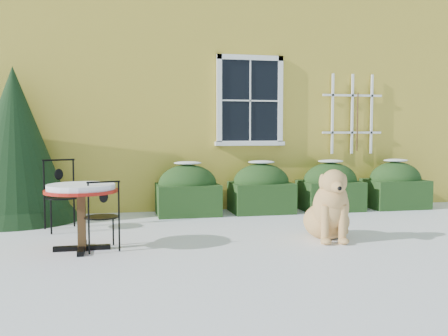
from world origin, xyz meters
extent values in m
plane|color=white|center=(0.00, 0.00, 0.00)|extent=(80.00, 80.00, 0.00)
cube|color=yellow|center=(0.00, 7.00, 3.00)|extent=(12.00, 8.00, 6.00)
cube|color=black|center=(0.90, 2.96, 1.98)|extent=(1.05, 0.03, 1.45)
cube|color=white|center=(0.90, 2.95, 2.75)|extent=(1.23, 0.06, 0.09)
cube|color=white|center=(0.90, 2.95, 1.21)|extent=(1.23, 0.06, 0.09)
cube|color=white|center=(0.33, 2.95, 1.98)|extent=(0.09, 0.06, 1.63)
cube|color=white|center=(1.47, 2.95, 1.98)|extent=(0.09, 0.06, 1.63)
cube|color=white|center=(0.90, 2.94, 1.98)|extent=(0.02, 0.02, 1.45)
cube|color=white|center=(0.90, 2.94, 1.98)|extent=(1.05, 0.02, 0.02)
cube|color=white|center=(0.90, 2.95, 1.20)|extent=(1.29, 0.14, 0.07)
cube|color=white|center=(2.50, 2.94, 1.75)|extent=(0.04, 0.03, 1.50)
cube|color=white|center=(2.90, 2.94, 1.75)|extent=(0.04, 0.03, 1.50)
cube|color=white|center=(3.30, 2.94, 1.75)|extent=(0.04, 0.03, 1.50)
cube|color=white|center=(2.90, 2.94, 1.40)|extent=(1.20, 0.03, 0.04)
cube|color=white|center=(2.90, 2.94, 2.10)|extent=(1.20, 0.03, 0.04)
cylinder|color=#472D19|center=(3.00, 2.92, 1.60)|extent=(0.02, 0.02, 1.10)
cube|color=#183313|center=(-0.30, 2.55, 0.26)|extent=(1.05, 0.80, 0.52)
ellipsoid|color=#183313|center=(-0.30, 2.55, 0.52)|extent=(1.00, 0.72, 0.67)
ellipsoid|color=white|center=(-0.30, 2.55, 0.88)|extent=(0.47, 0.32, 0.06)
cube|color=#183313|center=(1.00, 2.55, 0.26)|extent=(1.05, 0.80, 0.52)
ellipsoid|color=#183313|center=(1.00, 2.55, 0.52)|extent=(1.00, 0.72, 0.67)
ellipsoid|color=white|center=(1.00, 2.55, 0.88)|extent=(0.47, 0.32, 0.06)
cube|color=#183313|center=(2.30, 2.55, 0.26)|extent=(1.05, 0.80, 0.52)
ellipsoid|color=#183313|center=(2.30, 2.55, 0.52)|extent=(1.00, 0.72, 0.67)
ellipsoid|color=white|center=(2.30, 2.55, 0.88)|extent=(0.47, 0.32, 0.06)
cube|color=#183313|center=(3.60, 2.55, 0.26)|extent=(1.05, 0.80, 0.52)
ellipsoid|color=#183313|center=(3.60, 2.55, 0.52)|extent=(1.00, 0.72, 0.67)
ellipsoid|color=white|center=(3.60, 2.55, 0.88)|extent=(0.47, 0.32, 0.06)
cone|color=black|center=(-3.05, 2.59, 0.58)|extent=(2.01, 2.01, 1.17)
cone|color=black|center=(-3.05, 2.59, 1.22)|extent=(1.80, 1.80, 2.44)
cube|color=black|center=(-1.89, 0.23, 0.03)|extent=(0.66, 0.08, 0.06)
cube|color=black|center=(-1.89, 0.23, 0.03)|extent=(0.08, 0.66, 0.06)
cube|color=#4F361B|center=(-1.89, 0.23, 0.35)|extent=(0.09, 0.09, 0.71)
cylinder|color=#A4160E|center=(-1.89, 0.23, 0.71)|extent=(0.85, 0.85, 0.04)
cylinder|color=white|center=(-1.89, 0.23, 0.76)|extent=(0.79, 0.79, 0.07)
cylinder|color=black|center=(-1.53, 0.44, 0.20)|extent=(0.02, 0.02, 0.39)
cylinder|color=black|center=(-1.87, 0.36, 0.20)|extent=(0.02, 0.02, 0.39)
cylinder|color=black|center=(-1.45, 0.10, 0.20)|extent=(0.02, 0.02, 0.39)
cylinder|color=black|center=(-1.79, 0.02, 0.20)|extent=(0.02, 0.02, 0.39)
cylinder|color=black|center=(-1.66, 0.23, 0.39)|extent=(0.40, 0.40, 0.02)
cylinder|color=black|center=(-1.45, 0.10, 0.61)|extent=(0.02, 0.02, 0.43)
cylinder|color=black|center=(-1.79, 0.02, 0.61)|extent=(0.02, 0.02, 0.43)
cylinder|color=black|center=(-1.62, 0.06, 0.83)|extent=(0.38, 0.10, 0.02)
ellipsoid|color=black|center=(-1.62, 0.06, 0.65)|extent=(0.11, 0.05, 0.14)
cylinder|color=black|center=(-2.36, 1.30, 0.24)|extent=(0.03, 0.03, 0.47)
cylinder|color=black|center=(-1.97, 1.44, 0.24)|extent=(0.03, 0.03, 0.47)
cylinder|color=black|center=(-2.50, 1.70, 0.24)|extent=(0.03, 0.03, 0.47)
cylinder|color=black|center=(-2.10, 1.83, 0.24)|extent=(0.03, 0.03, 0.47)
cylinder|color=black|center=(-2.23, 1.57, 0.47)|extent=(0.48, 0.48, 0.02)
cylinder|color=black|center=(-2.50, 1.70, 0.74)|extent=(0.03, 0.03, 0.53)
cylinder|color=black|center=(-2.10, 1.83, 0.74)|extent=(0.03, 0.03, 0.53)
cylinder|color=black|center=(-2.30, 1.76, 1.00)|extent=(0.45, 0.17, 0.03)
ellipsoid|color=black|center=(-2.30, 1.76, 0.79)|extent=(0.13, 0.07, 0.16)
ellipsoid|color=tan|center=(1.24, 0.31, 0.22)|extent=(0.71, 0.75, 0.49)
ellipsoid|color=tan|center=(1.21, 0.09, 0.44)|extent=(0.52, 0.48, 0.61)
sphere|color=tan|center=(1.20, 0.02, 0.58)|extent=(0.38, 0.38, 0.38)
cylinder|color=tan|center=(1.07, -0.05, 0.24)|extent=(0.10, 0.10, 0.49)
cylinder|color=tan|center=(1.29, -0.08, 0.24)|extent=(0.10, 0.10, 0.49)
ellipsoid|color=tan|center=(1.06, -0.10, 0.04)|extent=(0.13, 0.17, 0.08)
ellipsoid|color=tan|center=(1.28, -0.14, 0.04)|extent=(0.13, 0.17, 0.08)
cylinder|color=tan|center=(1.19, 0.01, 0.64)|extent=(0.26, 0.31, 0.26)
sphere|color=tan|center=(1.19, -0.04, 0.78)|extent=(0.32, 0.32, 0.32)
ellipsoid|color=tan|center=(1.16, -0.18, 0.73)|extent=(0.19, 0.27, 0.14)
sphere|color=black|center=(1.14, -0.29, 0.73)|extent=(0.06, 0.06, 0.06)
ellipsoid|color=tan|center=(1.06, 0.02, 0.78)|extent=(0.10, 0.12, 0.20)
ellipsoid|color=tan|center=(1.33, -0.02, 0.78)|extent=(0.10, 0.12, 0.20)
cylinder|color=tan|center=(1.48, 0.52, 0.07)|extent=(0.22, 0.39, 0.09)
camera|label=1|loc=(-1.46, -5.82, 1.39)|focal=40.00mm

